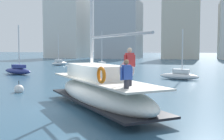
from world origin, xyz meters
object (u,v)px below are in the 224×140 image
moored_sloop_far (102,66)px  mooring_buoy (19,89)px  main_sailboat (100,90)px  moored_cutter_left (60,63)px  moored_cutter_right (18,70)px  moored_ketch_distant (179,75)px

moored_sloop_far → mooring_buoy: bearing=-86.7°
mooring_buoy → main_sailboat: bearing=-26.4°
moored_cutter_left → moored_cutter_right: size_ratio=0.99×
main_sailboat → moored_sloop_far: (-8.39, 26.38, -0.45)m
moored_cutter_right → mooring_buoy: moored_cutter_right is taller
moored_cutter_right → moored_sloop_far: bearing=56.2°
moored_ketch_distant → moored_sloop_far: bearing=135.4°
moored_sloop_far → moored_cutter_right: size_ratio=0.96×
main_sailboat → moored_cutter_right: bearing=134.2°
mooring_buoy → moored_ketch_distant: bearing=48.5°
moored_cutter_left → moored_ketch_distant: bearing=-40.7°
moored_cutter_left → moored_ketch_distant: 29.09m
main_sailboat → moored_sloop_far: size_ratio=2.56×
moored_ketch_distant → main_sailboat: bearing=-101.7°
main_sailboat → moored_cutter_left: size_ratio=2.50×
main_sailboat → mooring_buoy: size_ratio=15.15×
moored_sloop_far → mooring_buoy: moored_sloop_far is taller
main_sailboat → moored_cutter_right: size_ratio=2.47×
main_sailboat → moored_cutter_right: main_sailboat is taller
main_sailboat → moored_ketch_distant: 15.35m
moored_cutter_left → mooring_buoy: moored_cutter_left is taller
main_sailboat → moored_cutter_left: main_sailboat is taller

